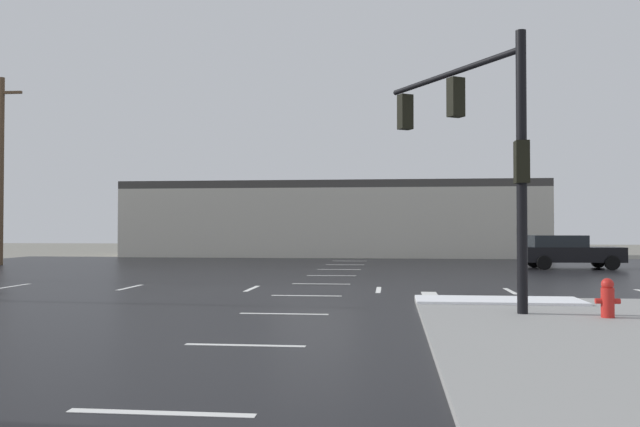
{
  "coord_description": "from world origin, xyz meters",
  "views": [
    {
      "loc": [
        2.37,
        -20.71,
        1.94
      ],
      "look_at": [
        -0.81,
        9.21,
        2.6
      ],
      "focal_mm": 37.3,
      "sensor_mm": 36.0,
      "label": 1
    }
  ],
  "objects_px": {
    "utility_pole_distant": "(1,167)",
    "sedan_black": "(568,251)",
    "traffic_signal_mast": "(479,133)",
    "fire_hydrant": "(608,298)"
  },
  "relations": [
    {
      "from": "traffic_signal_mast",
      "to": "utility_pole_distant",
      "type": "xyz_separation_m",
      "value": [
        -22.32,
        17.14,
        1.0
      ]
    },
    {
      "from": "traffic_signal_mast",
      "to": "utility_pole_distant",
      "type": "distance_m",
      "value": 28.16
    },
    {
      "from": "sedan_black",
      "to": "utility_pole_distant",
      "type": "height_order",
      "value": "utility_pole_distant"
    },
    {
      "from": "fire_hydrant",
      "to": "sedan_black",
      "type": "relative_size",
      "value": 0.17
    },
    {
      "from": "fire_hydrant",
      "to": "sedan_black",
      "type": "xyz_separation_m",
      "value": [
        3.97,
        18.47,
        0.32
      ]
    },
    {
      "from": "traffic_signal_mast",
      "to": "sedan_black",
      "type": "relative_size",
      "value": 1.3
    },
    {
      "from": "utility_pole_distant",
      "to": "fire_hydrant",
      "type": "bearing_deg",
      "value": -37.33
    },
    {
      "from": "traffic_signal_mast",
      "to": "utility_pole_distant",
      "type": "bearing_deg",
      "value": 21.1
    },
    {
      "from": "traffic_signal_mast",
      "to": "sedan_black",
      "type": "bearing_deg",
      "value": -51.84
    },
    {
      "from": "utility_pole_distant",
      "to": "sedan_black",
      "type": "bearing_deg",
      "value": -0.62
    }
  ]
}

